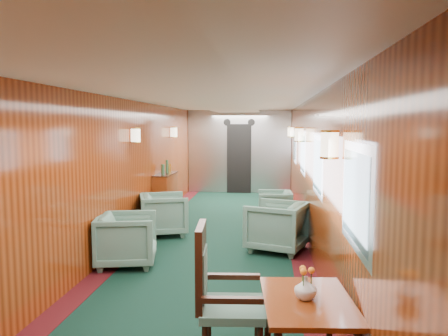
% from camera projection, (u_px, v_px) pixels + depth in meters
% --- Properties ---
extents(room, '(12.00, 12.10, 2.40)m').
position_uv_depth(room, '(214.00, 147.00, 6.78)').
color(room, black).
rests_on(room, ground).
extents(bulkhead, '(2.98, 0.17, 2.39)m').
position_uv_depth(bulkhead, '(239.00, 152.00, 12.68)').
color(bulkhead, '#B5B8BD').
rests_on(bulkhead, ground).
extents(windows_right, '(0.02, 8.60, 0.80)m').
position_uv_depth(windows_right, '(309.00, 158.00, 6.89)').
color(windows_right, silver).
rests_on(windows_right, ground).
extents(wall_sconces, '(2.97, 7.97, 0.25)m').
position_uv_depth(wall_sconces, '(218.00, 136.00, 7.33)').
color(wall_sconces, '#FFEFC6').
rests_on(wall_sconces, ground).
extents(dining_table, '(0.72, 0.98, 0.69)m').
position_uv_depth(dining_table, '(307.00, 313.00, 3.24)').
color(dining_table, maroon).
rests_on(dining_table, ground).
extents(side_chair, '(0.57, 0.59, 1.19)m').
position_uv_depth(side_chair, '(219.00, 292.00, 3.49)').
color(side_chair, '#204C43').
rests_on(side_chair, ground).
extents(credenza, '(0.33, 1.06, 1.23)m').
position_uv_depth(credenza, '(165.00, 195.00, 9.33)').
color(credenza, maroon).
rests_on(credenza, ground).
extents(flower_vase, '(0.21, 0.21, 0.17)m').
position_uv_depth(flower_vase, '(306.00, 288.00, 3.21)').
color(flower_vase, beige).
rests_on(flower_vase, dining_table).
extents(armchair_left_near, '(0.95, 0.93, 0.74)m').
position_uv_depth(armchair_left_near, '(127.00, 239.00, 6.14)').
color(armchair_left_near, '#204C43').
rests_on(armchair_left_near, ground).
extents(armchair_left_far, '(1.04, 1.02, 0.75)m').
position_uv_depth(armchair_left_far, '(164.00, 214.00, 7.85)').
color(armchair_left_far, '#204C43').
rests_on(armchair_left_far, ground).
extents(armchair_right_near, '(1.08, 1.07, 0.78)m').
position_uv_depth(armchair_right_near, '(277.00, 226.00, 6.85)').
color(armchair_right_near, '#204C43').
rests_on(armchair_right_near, ground).
extents(armchair_right_far, '(0.72, 0.70, 0.63)m').
position_uv_depth(armchair_right_far, '(275.00, 206.00, 8.98)').
color(armchair_right_far, '#204C43').
rests_on(armchair_right_far, ground).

